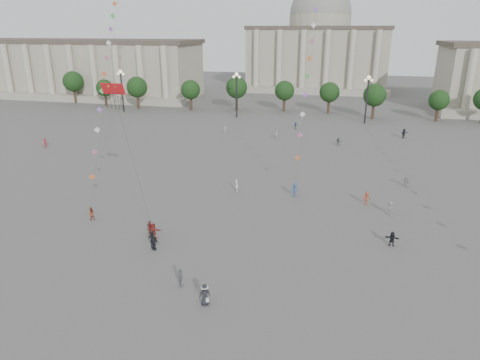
# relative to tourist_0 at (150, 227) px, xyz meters

# --- Properties ---
(ground) EXTENTS (360.00, 360.00, 0.00)m
(ground) POSITION_rel_tourist_0_xyz_m (8.92, -7.24, -0.76)
(ground) COLOR #504E4B
(ground) RESTS_ON ground
(hall_west) EXTENTS (84.00, 26.22, 17.20)m
(hall_west) POSITION_rel_tourist_0_xyz_m (-66.08, 86.65, 7.67)
(hall_west) COLOR #A19987
(hall_west) RESTS_ON ground
(hall_central) EXTENTS (48.30, 34.30, 35.50)m
(hall_central) POSITION_rel_tourist_0_xyz_m (8.92, 121.98, 13.48)
(hall_central) COLOR #A19987
(hall_central) RESTS_ON ground
(tree_row) EXTENTS (137.12, 5.12, 8.00)m
(tree_row) POSITION_rel_tourist_0_xyz_m (8.92, 70.76, 4.64)
(tree_row) COLOR #35271A
(tree_row) RESTS_ON ground
(lamp_post_far_west) EXTENTS (2.00, 0.90, 10.65)m
(lamp_post_far_west) POSITION_rel_tourist_0_xyz_m (-36.08, 62.76, 6.60)
(lamp_post_far_west) COLOR #262628
(lamp_post_far_west) RESTS_ON ground
(lamp_post_mid_west) EXTENTS (2.00, 0.90, 10.65)m
(lamp_post_mid_west) POSITION_rel_tourist_0_xyz_m (-6.08, 62.76, 6.60)
(lamp_post_mid_west) COLOR #262628
(lamp_post_mid_west) RESTS_ON ground
(lamp_post_mid_east) EXTENTS (2.00, 0.90, 10.65)m
(lamp_post_mid_east) POSITION_rel_tourist_0_xyz_m (23.92, 62.76, 6.60)
(lamp_post_mid_east) COLOR #262628
(lamp_post_mid_east) RESTS_ON ground
(person_crowd_0) EXTENTS (0.87, 0.87, 1.48)m
(person_crowd_0) POSITION_rel_tourist_0_xyz_m (9.24, 53.56, -0.02)
(person_crowd_0) COLOR navy
(person_crowd_0) RESTS_ON ground
(person_crowd_1) EXTENTS (0.91, 0.84, 1.50)m
(person_crowd_1) POSITION_rel_tourist_0_xyz_m (-34.09, 28.51, -0.00)
(person_crowd_1) COLOR silver
(person_crowd_1) RESTS_ON ground
(person_crowd_2) EXTENTS (1.34, 1.34, 1.86)m
(person_crowd_2) POSITION_rel_tourist_0_xyz_m (-32.95, 27.30, 0.18)
(person_crowd_2) COLOR #9B2A3A
(person_crowd_2) RESTS_ON ground
(person_crowd_3) EXTENTS (1.44, 0.57, 1.51)m
(person_crowd_3) POSITION_rel_tourist_0_xyz_m (24.46, 3.18, 0.00)
(person_crowd_3) COLOR black
(person_crowd_3) RESTS_ON ground
(person_crowd_4) EXTENTS (1.42, 1.12, 1.51)m
(person_crowd_4) POSITION_rel_tourist_0_xyz_m (6.50, 44.41, -0.00)
(person_crowd_4) COLOR silver
(person_crowd_4) RESTS_ON ground
(person_crowd_6) EXTENTS (1.14, 0.73, 1.67)m
(person_crowd_6) POSITION_rel_tourist_0_xyz_m (24.94, 11.00, 0.08)
(person_crowd_6) COLOR slate
(person_crowd_6) RESTS_ON ground
(person_crowd_7) EXTENTS (1.50, 0.92, 1.54)m
(person_crowd_7) POSITION_rel_tourist_0_xyz_m (27.96, 21.34, 0.01)
(person_crowd_7) COLOR #AFB0AC
(person_crowd_7) RESTS_ON ground
(person_crowd_8) EXTENTS (1.19, 0.92, 1.63)m
(person_crowd_8) POSITION_rel_tourist_0_xyz_m (22.41, 13.55, 0.06)
(person_crowd_8) COLOR brown
(person_crowd_8) RESTS_ON ground
(person_crowd_9) EXTENTS (1.66, 1.63, 1.90)m
(person_crowd_9) POSITION_rel_tourist_0_xyz_m (30.90, 50.19, 0.20)
(person_crowd_9) COLOR #222328
(person_crowd_9) RESTS_ON ground
(person_crowd_10) EXTENTS (0.42, 0.61, 1.62)m
(person_crowd_10) POSITION_rel_tourist_0_xyz_m (-4.25, 45.47, 0.05)
(person_crowd_10) COLOR #ADADA9
(person_crowd_10) RESTS_ON ground
(person_crowd_12) EXTENTS (1.48, 1.04, 1.54)m
(person_crowd_12) POSITION_rel_tourist_0_xyz_m (18.50, 41.54, 0.01)
(person_crowd_12) COLOR #5E5E62
(person_crowd_12) RESTS_ON ground
(person_crowd_13) EXTENTS (0.65, 0.71, 1.63)m
(person_crowd_13) POSITION_rel_tourist_0_xyz_m (5.87, 14.18, 0.06)
(person_crowd_13) COLOR silver
(person_crowd_13) RESTS_ON ground
(tourist_0) EXTENTS (0.95, 0.78, 1.51)m
(tourist_0) POSITION_rel_tourist_0_xyz_m (0.00, 0.00, 0.00)
(tourist_0) COLOR maroon
(tourist_0) RESTS_ON ground
(tourist_1) EXTENTS (1.19, 0.72, 1.90)m
(tourist_1) POSITION_rel_tourist_0_xyz_m (1.66, -2.93, 0.19)
(tourist_1) COLOR black
(tourist_1) RESTS_ON ground
(tourist_2) EXTENTS (1.58, 0.54, 1.70)m
(tourist_2) POSITION_rel_tourist_0_xyz_m (0.79, -0.84, 0.09)
(tourist_2) COLOR maroon
(tourist_2) RESTS_ON ground
(tourist_3) EXTENTS (0.86, 1.03, 1.64)m
(tourist_3) POSITION_rel_tourist_0_xyz_m (6.59, -8.37, 0.07)
(tourist_3) COLOR slate
(tourist_3) RESTS_ON ground
(tourist_4) EXTENTS (0.92, 0.44, 1.53)m
(tourist_4) POSITION_rel_tourist_0_xyz_m (1.89, -3.17, 0.01)
(tourist_4) COLOR black
(tourist_4) RESTS_ON ground
(kite_flyer_0) EXTENTS (0.96, 0.94, 1.55)m
(kite_flyer_0) POSITION_rel_tourist_0_xyz_m (-7.95, 1.70, 0.02)
(kite_flyer_0) COLOR #984029
(kite_flyer_0) RESTS_ON ground
(kite_flyer_1) EXTENTS (1.35, 1.09, 1.82)m
(kite_flyer_1) POSITION_rel_tourist_0_xyz_m (13.53, 14.17, 0.15)
(kite_flyer_1) COLOR #344875
(kite_flyer_1) RESTS_ON ground
(hat_person) EXTENTS (1.03, 0.90, 1.78)m
(hat_person) POSITION_rel_tourist_0_xyz_m (9.35, -10.31, 0.17)
(hat_person) COLOR black
(hat_person) RESTS_ON ground
(dragon_kite) EXTENTS (2.22, 1.66, 14.48)m
(dragon_kite) POSITION_rel_tourist_0_xyz_m (-1.18, -2.63, 13.88)
(dragon_kite) COLOR red
(dragon_kite) RESTS_ON ground
(kite_train_west) EXTENTS (14.39, 43.82, 62.52)m
(kite_train_west) POSITION_rel_tourist_0_xyz_m (-15.39, 25.47, 23.20)
(kite_train_west) COLOR #3F3F3F
(kite_train_west) RESTS_ON ground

